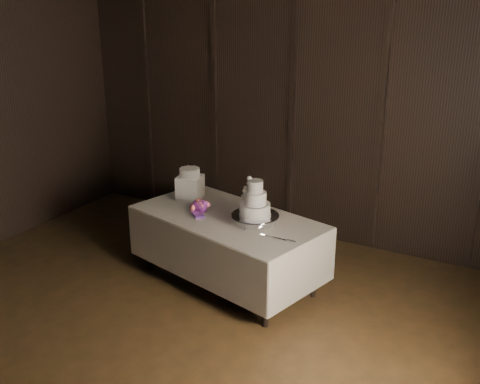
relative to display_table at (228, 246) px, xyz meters
name	(u,v)px	position (x,y,z in m)	size (l,w,h in m)	color
room	(91,207)	(0.00, -1.90, 1.08)	(6.08, 7.08, 3.08)	black
display_table	(228,246)	(0.00, 0.00, 0.00)	(2.18, 1.49, 0.76)	beige
cake_stand	(255,219)	(0.34, -0.03, 0.39)	(0.48, 0.48, 0.09)	silver
wedding_cake	(252,202)	(0.31, -0.05, 0.58)	(0.35, 0.30, 0.36)	white
bouquet	(200,207)	(-0.31, -0.03, 0.40)	(0.27, 0.37, 0.17)	#BD4C7D
box_pedestal	(190,187)	(-0.65, 0.29, 0.47)	(0.26, 0.26, 0.25)	white
small_cake	(190,172)	(-0.65, 0.29, 0.64)	(0.22, 0.22, 0.09)	white
cake_knife	(273,237)	(0.65, -0.26, 0.35)	(0.37, 0.02, 0.01)	silver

